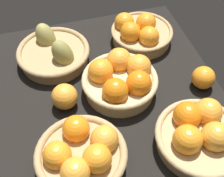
{
  "coord_description": "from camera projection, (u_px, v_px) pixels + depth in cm",
  "views": [
    {
      "loc": [
        58.91,
        -16.82,
        79.64
      ],
      "look_at": [
        -0.16,
        0.11,
        7.0
      ],
      "focal_mm": 48.76,
      "sensor_mm": 36.0,
      "label": 1
    }
  ],
  "objects": [
    {
      "name": "market_tray",
      "position": [
        112.0,
        100.0,
        0.99
      ],
      "size": [
        84.0,
        72.0,
        3.0
      ],
      "primitive_type": "cube",
      "color": "black",
      "rests_on": "ground"
    },
    {
      "name": "basket_near_right",
      "position": [
        82.0,
        155.0,
        0.79
      ],
      "size": [
        24.51,
        24.51,
        11.48
      ],
      "color": "tan",
      "rests_on": "market_tray"
    },
    {
      "name": "basket_near_left_pears",
      "position": [
        54.0,
        53.0,
        1.06
      ],
      "size": [
        25.45,
        25.45,
        12.75
      ],
      "color": "tan",
      "rests_on": "market_tray"
    },
    {
      "name": "basket_center",
      "position": [
        121.0,
        80.0,
        0.96
      ],
      "size": [
        24.3,
        24.3,
        11.61
      ],
      "color": "tan",
      "rests_on": "market_tray"
    },
    {
      "name": "basket_far_left",
      "position": [
        140.0,
        32.0,
        1.12
      ],
      "size": [
        22.96,
        22.96,
        11.2
      ],
      "color": "tan",
      "rests_on": "market_tray"
    },
    {
      "name": "basket_far_right",
      "position": [
        200.0,
        134.0,
        0.84
      ],
      "size": [
        25.46,
        25.46,
        11.11
      ],
      "color": "tan",
      "rests_on": "market_tray"
    },
    {
      "name": "loose_orange_front_gap",
      "position": [
        65.0,
        97.0,
        0.93
      ],
      "size": [
        8.15,
        8.15,
        8.15
      ],
      "primitive_type": "sphere",
      "color": "#F49E33",
      "rests_on": "market_tray"
    },
    {
      "name": "loose_orange_side_gap",
      "position": [
        203.0,
        78.0,
        0.98
      ],
      "size": [
        7.56,
        7.56,
        7.56
      ],
      "primitive_type": "sphere",
      "color": "orange",
      "rests_on": "market_tray"
    }
  ]
}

